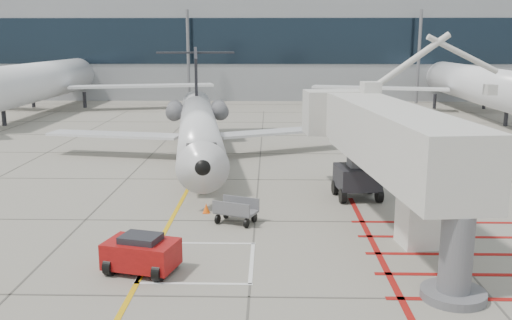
{
  "coord_description": "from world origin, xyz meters",
  "views": [
    {
      "loc": [
        0.64,
        -21.45,
        8.38
      ],
      "look_at": [
        0.0,
        6.0,
        2.5
      ],
      "focal_mm": 40.0,
      "sensor_mm": 36.0,
      "label": 1
    }
  ],
  "objects": [
    {
      "name": "ground_plane",
      "position": [
        0.0,
        0.0,
        0.0
      ],
      "size": [
        260.0,
        260.0,
        0.0
      ],
      "primitive_type": "plane",
      "color": "gray",
      "rests_on": "ground"
    },
    {
      "name": "terminal_building",
      "position": [
        10.0,
        70.0,
        7.0
      ],
      "size": [
        180.0,
        28.0,
        14.0
      ],
      "primitive_type": "cube",
      "color": "gray",
      "rests_on": "ground_plane"
    },
    {
      "name": "cone_side",
      "position": [
        -0.37,
        5.37,
        0.26
      ],
      "size": [
        0.37,
        0.37,
        0.51
      ],
      "primitive_type": "cone",
      "color": "orange",
      "rests_on": "ground_plane"
    },
    {
      "name": "baggage_cart",
      "position": [
        -0.87,
        3.72,
        0.59
      ],
      "size": [
        2.16,
        1.79,
        1.17
      ],
      "primitive_type": null,
      "rotation": [
        0.0,
        0.0,
        -0.39
      ],
      "color": "#5B5B60",
      "rests_on": "ground_plane"
    },
    {
      "name": "ground_power_unit",
      "position": [
        7.35,
        1.11,
        1.03
      ],
      "size": [
        2.81,
        1.9,
        2.06
      ],
      "primitive_type": null,
      "rotation": [
        0.0,
        0.0,
        0.16
      ],
      "color": "white",
      "rests_on": "ground_plane"
    },
    {
      "name": "pushback_tug",
      "position": [
        -4.0,
        -1.97,
        0.74
      ],
      "size": [
        2.87,
        2.19,
        1.49
      ],
      "primitive_type": null,
      "rotation": [
        0.0,
        0.0,
        -0.26
      ],
      "color": "#990E0E",
      "rests_on": "ground_plane"
    },
    {
      "name": "bg_aircraft_c",
      "position": [
        23.67,
        46.0,
        5.95
      ],
      "size": [
        35.73,
        39.7,
        11.91
      ],
      "primitive_type": null,
      "color": "silver",
      "rests_on": "ground_plane"
    },
    {
      "name": "terminal_glass_band",
      "position": [
        10.0,
        55.95,
        8.0
      ],
      "size": [
        180.0,
        0.1,
        6.0
      ],
      "primitive_type": "cube",
      "color": "black",
      "rests_on": "ground_plane"
    },
    {
      "name": "bg_aircraft_b",
      "position": [
        -25.3,
        46.0,
        6.38
      ],
      "size": [
        38.31,
        42.56,
        12.77
      ],
      "primitive_type": null,
      "color": "silver",
      "rests_on": "ground_plane"
    },
    {
      "name": "cone_nose",
      "position": [
        -2.42,
        5.23,
        0.24
      ],
      "size": [
        0.35,
        0.35,
        0.48
      ],
      "primitive_type": "cone",
      "color": "#FF5A0D",
      "rests_on": "ground_plane"
    },
    {
      "name": "jet_bridge",
      "position": [
        6.0,
        2.3,
        3.67
      ],
      "size": [
        10.73,
        19.21,
        7.33
      ],
      "primitive_type": null,
      "rotation": [
        0.0,
        0.0,
        0.11
      ],
      "color": "silver",
      "rests_on": "ground_plane"
    },
    {
      "name": "regional_jet",
      "position": [
        -3.95,
        15.38,
        3.71
      ],
      "size": [
        26.12,
        31.12,
        7.42
      ],
      "primitive_type": null,
      "rotation": [
        0.0,
        0.0,
        0.14
      ],
      "color": "silver",
      "rests_on": "ground_plane"
    }
  ]
}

